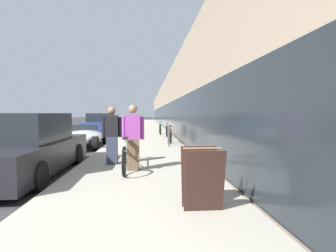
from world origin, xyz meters
name	(u,v)px	position (x,y,z in m)	size (l,w,h in m)	color
sidewalk_slab	(146,129)	(4.91, 21.00, 0.07)	(3.48, 70.00, 0.14)	#A39E8E
storefront_facade	(199,107)	(11.68, 29.00, 2.37)	(10.01, 70.00, 4.75)	gray
tandem_bicycle	(127,153)	(4.53, 2.64, 0.51)	(0.52, 2.69, 0.85)	black
person_rider	(133,137)	(4.70, 2.29, 0.95)	(0.54, 0.21, 1.60)	brown
person_bystander	(112,135)	(4.08, 3.13, 0.93)	(0.53, 0.21, 1.57)	#33384C
bike_rack_hoop	(169,134)	(5.95, 6.99, 0.66)	(0.05, 0.60, 0.84)	#4C4C51
cruiser_bike_nearest	(170,135)	(6.12, 8.43, 0.50)	(0.52, 1.69, 0.85)	black
cruiser_bike_middle	(167,131)	(6.19, 10.85, 0.50)	(0.52, 1.73, 0.85)	black
cruiser_bike_farthest	(160,129)	(5.88, 13.09, 0.52)	(0.52, 1.74, 0.91)	black
sandwich_board_sign	(202,178)	(5.84, -0.39, 0.59)	(0.56, 0.56, 0.90)	#331E19
parked_sedan_curbside	(26,148)	(2.05, 2.57, 0.69)	(1.92, 4.77, 1.54)	black
vintage_roadster_curbside	(82,138)	(2.07, 8.06, 0.43)	(1.89, 4.36, 1.00)	white
parked_sedan_far	(101,126)	(1.97, 13.63, 0.71)	(1.82, 4.74, 1.55)	navy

